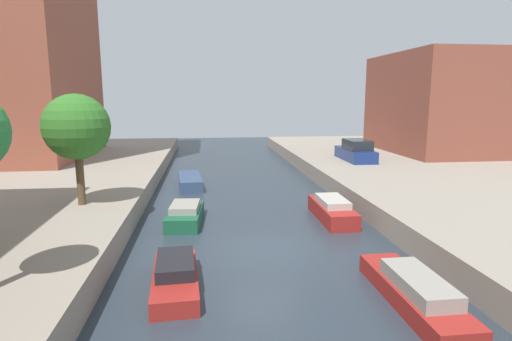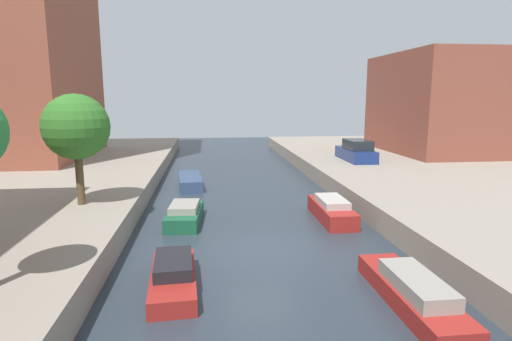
{
  "view_description": "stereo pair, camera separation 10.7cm",
  "coord_description": "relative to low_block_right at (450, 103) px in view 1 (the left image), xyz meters",
  "views": [
    {
      "loc": [
        -1.99,
        -14.2,
        5.45
      ],
      "look_at": [
        0.98,
        9.88,
        1.13
      ],
      "focal_mm": 29.01,
      "sensor_mm": 36.0,
      "label": 1
    },
    {
      "loc": [
        -1.88,
        -14.21,
        5.45
      ],
      "look_at": [
        0.98,
        9.88,
        1.13
      ],
      "focal_mm": 29.01,
      "sensor_mm": 36.0,
      "label": 2
    }
  ],
  "objects": [
    {
      "name": "parked_car",
      "position": [
        -9.35,
        -3.99,
        -3.33
      ],
      "size": [
        1.76,
        4.42,
        1.49
      ],
      "color": "navy",
      "rests_on": "quay_right"
    },
    {
      "name": "ground_plane",
      "position": [
        -18.0,
        -17.91,
        -4.95
      ],
      "size": [
        84.0,
        84.0,
        0.0
      ],
      "primitive_type": "plane",
      "color": "#28333D"
    },
    {
      "name": "moored_boat_right_3",
      "position": [
        -14.37,
        -14.64,
        -4.52
      ],
      "size": [
        1.31,
        3.91,
        0.99
      ],
      "color": "maroon",
      "rests_on": "ground_plane"
    },
    {
      "name": "moored_boat_left_4",
      "position": [
        -20.98,
        -6.8,
        -4.62
      ],
      "size": [
        1.64,
        4.3,
        0.67
      ],
      "color": "#33476B",
      "rests_on": "ground_plane"
    },
    {
      "name": "moored_boat_right_2",
      "position": [
        -14.59,
        -22.53,
        -4.57
      ],
      "size": [
        1.21,
        4.59,
        0.92
      ],
      "color": "maroon",
      "rests_on": "ground_plane"
    },
    {
      "name": "street_tree_2",
      "position": [
        -25.19,
        -14.48,
        -0.72
      ],
      "size": [
        2.69,
        2.69,
        4.6
      ],
      "color": "brown",
      "rests_on": "quay_left"
    },
    {
      "name": "moored_boat_left_3",
      "position": [
        -20.93,
        -14.37,
        -4.57
      ],
      "size": [
        1.62,
        3.47,
        0.88
      ],
      "color": "#195638",
      "rests_on": "ground_plane"
    },
    {
      "name": "moored_boat_left_2",
      "position": [
        -20.93,
        -20.71,
        -4.6
      ],
      "size": [
        1.46,
        3.62,
        0.85
      ],
      "color": "maroon",
      "rests_on": "ground_plane"
    },
    {
      "name": "low_block_right",
      "position": [
        0.0,
        0.0,
        0.0
      ],
      "size": [
        10.0,
        11.41,
        7.9
      ],
      "primitive_type": "cube",
      "color": "brown",
      "rests_on": "quay_right"
    }
  ]
}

